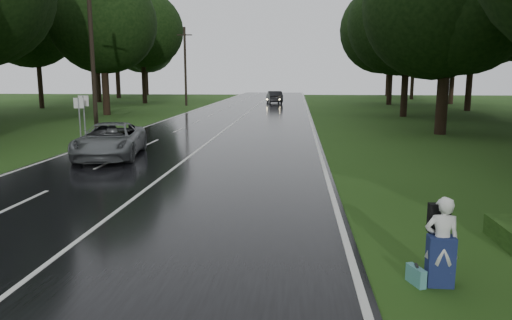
{
  "coord_description": "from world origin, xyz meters",
  "views": [
    {
      "loc": [
        4.69,
        -10.56,
        3.58
      ],
      "look_at": [
        3.52,
        3.33,
        1.1
      ],
      "focal_mm": 33.47,
      "sensor_mm": 36.0,
      "label": 1
    }
  ],
  "objects": [
    {
      "name": "tree_left_e",
      "position": [
        -12.67,
        31.99,
        0.0
      ],
      "size": [
        9.38,
        9.38,
        14.66
      ],
      "primitive_type": null,
      "color": "black",
      "rests_on": "ground"
    },
    {
      "name": "far_car",
      "position": [
        1.82,
        51.09,
        0.82
      ],
      "size": [
        2.41,
        4.95,
        1.56
      ],
      "primitive_type": "imported",
      "rotation": [
        0.0,
        0.0,
        3.31
      ],
      "color": "black",
      "rests_on": "road"
    },
    {
      "name": "tree_right_e",
      "position": [
        14.07,
        32.41,
        0.0
      ],
      "size": [
        8.86,
        8.86,
        13.85
      ],
      "primitive_type": null,
      "color": "black",
      "rests_on": "ground"
    },
    {
      "name": "road",
      "position": [
        0.0,
        20.0,
        0.02
      ],
      "size": [
        12.0,
        140.0,
        0.04
      ],
      "primitive_type": "cube",
      "color": "black",
      "rests_on": "ground"
    },
    {
      "name": "grey_car",
      "position": [
        -3.39,
        9.44,
        0.79
      ],
      "size": [
        3.34,
        5.72,
        1.5
      ],
      "primitive_type": "imported",
      "rotation": [
        0.0,
        0.0,
        0.17
      ],
      "color": "#575A5C",
      "rests_on": "road"
    },
    {
      "name": "utility_pole_mid",
      "position": [
        -8.5,
        19.88,
        0.0
      ],
      "size": [
        1.8,
        0.28,
        9.49
      ],
      "primitive_type": null,
      "color": "black",
      "rests_on": "ground"
    },
    {
      "name": "tree_left_f",
      "position": [
        -14.96,
        50.27,
        0.0
      ],
      "size": [
        10.82,
        10.82,
        16.9
      ],
      "primitive_type": null,
      "color": "black",
      "rests_on": "ground"
    },
    {
      "name": "suitcase",
      "position": [
        6.8,
        -2.58,
        0.16
      ],
      "size": [
        0.28,
        0.47,
        0.32
      ],
      "primitive_type": "cube",
      "rotation": [
        0.0,
        0.0,
        0.35
      ],
      "color": "teal",
      "rests_on": "ground"
    },
    {
      "name": "hitchhiker",
      "position": [
        7.19,
        -2.57,
        0.73
      ],
      "size": [
        0.58,
        0.52,
        1.58
      ],
      "color": "silver",
      "rests_on": "ground"
    },
    {
      "name": "road_sign_a",
      "position": [
        -7.2,
        14.74,
        0.0
      ],
      "size": [
        0.57,
        0.1,
        2.37
      ],
      "primitive_type": null,
      "color": "white",
      "rests_on": "ground"
    },
    {
      "name": "lane_center",
      "position": [
        0.0,
        20.0,
        0.04
      ],
      "size": [
        0.12,
        140.0,
        0.01
      ],
      "primitive_type": "cube",
      "color": "silver",
      "rests_on": "road"
    },
    {
      "name": "tree_right_d",
      "position": [
        13.53,
        19.52,
        0.0
      ],
      "size": [
        8.43,
        8.43,
        13.17
      ],
      "primitive_type": null,
      "color": "black",
      "rests_on": "ground"
    },
    {
      "name": "ground",
      "position": [
        0.0,
        0.0,
        0.0
      ],
      "size": [
        160.0,
        160.0,
        0.0
      ],
      "primitive_type": "plane",
      "color": "#254715",
      "rests_on": "ground"
    },
    {
      "name": "road_sign_b",
      "position": [
        -7.2,
        15.34,
        0.0
      ],
      "size": [
        0.59,
        0.1,
        2.47
      ],
      "primitive_type": null,
      "color": "white",
      "rests_on": "ground"
    },
    {
      "name": "tree_right_f",
      "position": [
        16.07,
        49.92,
        0.0
      ],
      "size": [
        9.73,
        9.73,
        15.2
      ],
      "primitive_type": null,
      "color": "black",
      "rests_on": "ground"
    },
    {
      "name": "utility_pole_far",
      "position": [
        -8.5,
        45.96,
        0.0
      ],
      "size": [
        1.8,
        0.28,
        9.15
      ],
      "primitive_type": null,
      "color": "black",
      "rests_on": "ground"
    }
  ]
}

